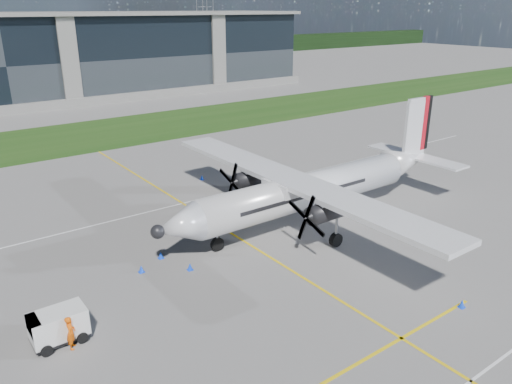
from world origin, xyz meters
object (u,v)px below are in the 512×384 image
Objects in this scene: pylon_east at (205,11)px; baggage_tug at (59,327)px; safety_cone_nose_port at (190,267)px; safety_cone_portwing at (462,304)px; safety_cone_nose_stbd at (161,255)px; safety_cone_fwd at (141,269)px; ground_crew_person at (70,330)px; turboprop_aircraft at (317,168)px; safety_cone_stbdwing at (202,177)px.

pylon_east is 10.07× the size of baggage_tug.
safety_cone_nose_port and safety_cone_portwing have the same top height.
pylon_east reaches higher than safety_cone_nose_stbd.
safety_cone_fwd is 1.00× the size of safety_cone_nose_port.
baggage_tug is 1.42× the size of ground_crew_person.
turboprop_aircraft reaches higher than baggage_tug.
safety_cone_fwd is 3.19m from safety_cone_nose_port.
safety_cone_stbdwing is (18.95, 19.07, -0.80)m from ground_crew_person.
safety_cone_stbdwing is 1.00× the size of safety_cone_nose_port.
ground_crew_person is at bearing -69.72° from baggage_tug.
safety_cone_portwing is (11.39, -15.93, 0.00)m from safety_cone_nose_stbd.
safety_cone_fwd is at bearing 33.34° from baggage_tug.
safety_cone_nose_port is at bearing -30.96° from safety_cone_fwd.
baggage_tug reaches higher than safety_cone_stbdwing.
safety_cone_nose_port is at bearing -72.70° from safety_cone_nose_stbd.
baggage_tug is at bearing -146.66° from safety_cone_fwd.
safety_cone_nose_stbd is at bearing -25.23° from ground_crew_person.
turboprop_aircraft reaches higher than safety_cone_portwing.
turboprop_aircraft is 22.25m from baggage_tug.
safety_cone_fwd and safety_cone_portwing have the same top height.
safety_cone_portwing is (10.57, -13.28, 0.00)m from safety_cone_nose_port.
turboprop_aircraft is 15.01m from safety_cone_stbdwing.
baggage_tug is at bearing -164.19° from safety_cone_nose_port.
pylon_east reaches higher than safety_cone_portwing.
turboprop_aircraft is at bearing -5.79° from safety_cone_nose_stbd.
safety_cone_stbdwing is (-77.28, -127.38, -14.75)m from pylon_east.
ground_crew_person is (-21.28, -4.83, -3.36)m from turboprop_aircraft.
pylon_east is 175.79m from ground_crew_person.
safety_cone_nose_stbd is at bearing 27.97° from safety_cone_fwd.
turboprop_aircraft reaches higher than safety_cone_fwd.
safety_cone_portwing is (0.46, -28.82, 0.00)m from safety_cone_stbdwing.
safety_cone_nose_stbd is 2.78m from safety_cone_nose_port.
safety_cone_nose_stbd is (1.91, 1.01, 0.00)m from safety_cone_fwd.
turboprop_aircraft is 13.18m from safety_cone_nose_port.
ground_crew_person is 26.90m from safety_cone_stbdwing.
pylon_east is 60.00× the size of safety_cone_nose_stbd.
pylon_east is 175.22m from baggage_tug.
safety_cone_nose_port is (-12.43, -1.31, -4.16)m from turboprop_aircraft.
baggage_tug is at bearing -147.83° from safety_cone_nose_stbd.
baggage_tug is 5.96× the size of safety_cone_nose_stbd.
safety_cone_portwing is at bearing -28.40° from baggage_tug.
safety_cone_fwd is (6.45, 4.24, -0.64)m from baggage_tug.
baggage_tug is 7.74m from safety_cone_fwd.
safety_cone_nose_stbd is at bearing -122.16° from pylon_east.
turboprop_aircraft is 58.80× the size of safety_cone_fwd.
safety_cone_fwd is at bearing 149.04° from safety_cone_nose_port.
safety_cone_portwing is at bearing -54.43° from safety_cone_nose_stbd.
safety_cone_portwing is (13.30, -14.92, 0.00)m from safety_cone_fwd.
pylon_east is 60.00× the size of safety_cone_portwing.
safety_cone_nose_port is at bearing 128.52° from safety_cone_portwing.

